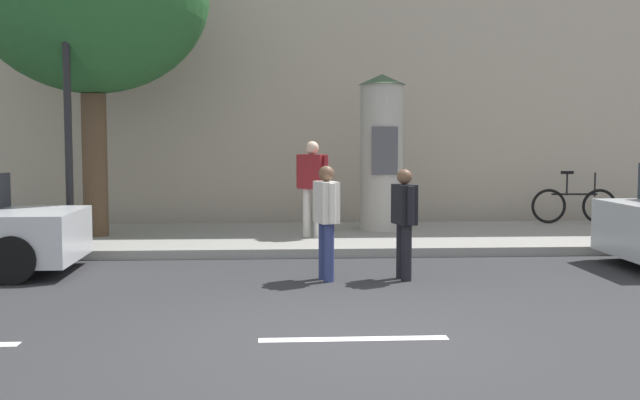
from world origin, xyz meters
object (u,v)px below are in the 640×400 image
traffic_light (65,59)px  bicycle_leaning (574,205)px  pedestrian_in_red_top (312,180)px  poster_column (382,151)px  pedestrian_in_dark_shirt (404,216)px  pedestrian_tallest (326,214)px

traffic_light → bicycle_leaning: (9.48, 3.22, -2.61)m
traffic_light → bicycle_leaning: bearing=18.7°
bicycle_leaning → traffic_light: bearing=-161.3°
pedestrian_in_red_top → bicycle_leaning: bearing=19.1°
poster_column → pedestrian_in_red_top: size_ratio=1.75×
pedestrian_in_dark_shirt → pedestrian_in_red_top: pedestrian_in_red_top is taller
traffic_light → pedestrian_in_dark_shirt: 5.91m
pedestrian_tallest → bicycle_leaning: size_ratio=0.87×
pedestrian_tallest → pedestrian_in_red_top: pedestrian_in_red_top is taller
pedestrian_tallest → traffic_light: bearing=151.3°
traffic_light → pedestrian_in_dark_shirt: size_ratio=3.00×
poster_column → bicycle_leaning: size_ratio=1.69×
traffic_light → pedestrian_in_red_top: 4.59m
poster_column → pedestrian_in_red_top: poster_column is taller
pedestrian_in_red_top → poster_column: bearing=37.2°
traffic_light → pedestrian_in_red_top: traffic_light is taller
pedestrian_tallest → pedestrian_in_dark_shirt: size_ratio=1.03×
bicycle_leaning → pedestrian_in_red_top: bearing=-160.9°
poster_column → bicycle_leaning: bearing=11.7°
pedestrian_tallest → bicycle_leaning: 7.72m
traffic_light → poster_column: (5.33, 2.35, -1.48)m
traffic_light → bicycle_leaning: traffic_light is taller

